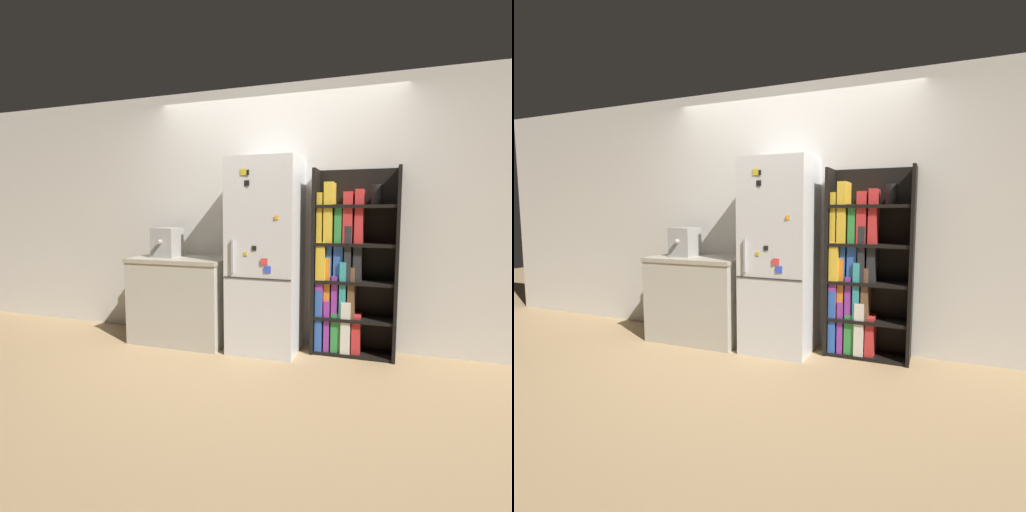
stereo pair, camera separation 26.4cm
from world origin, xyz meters
The scene contains 6 objects.
ground_plane centered at (0.00, 0.00, 0.00)m, with size 16.00×16.00×0.00m, color tan.
wall_back centered at (0.00, 0.47, 1.30)m, with size 8.00×0.05×2.60m.
refrigerator centered at (0.00, 0.17, 0.92)m, with size 0.65×0.59×1.84m.
bookshelf centered at (0.74, 0.32, 0.80)m, with size 0.77×0.31×1.74m.
kitchen_counter centered at (-0.90, 0.16, 0.44)m, with size 1.01×0.61×0.88m.
espresso_machine centered at (-1.08, 0.17, 1.03)m, with size 0.25×0.32×0.30m.
Camera 2 is at (1.37, -3.39, 1.33)m, focal length 28.00 mm.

